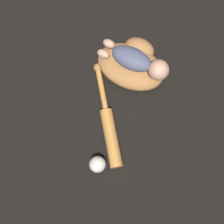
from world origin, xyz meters
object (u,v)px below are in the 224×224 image
Objects in this scene: baby_figure at (139,62)px; baseball_bat at (109,126)px; baseball at (97,164)px; baseball_glove at (132,63)px.

baby_figure is 0.33m from baseball_bat.
baseball_glove is at bearing 105.79° from baseball.
baby_figure is 4.59× the size of baseball.
baseball_glove is at bearing 104.46° from baseball_bat.
baseball_glove is 1.05× the size of baby_figure.
baseball is (0.10, -0.48, -0.10)m from baby_figure.
baseball_bat is 5.17× the size of baseball.
baby_figure is at bearing 102.02° from baseball.
baseball_glove reaches higher than baseball_bat.
baseball is (0.14, -0.50, -0.01)m from baseball_glove.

